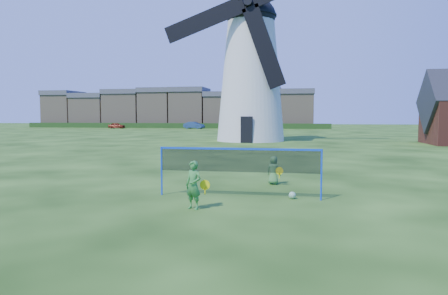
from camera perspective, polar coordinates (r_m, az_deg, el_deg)
ground at (r=13.20m, az=-1.24°, el=-6.66°), size 220.00×220.00×0.00m
windmill at (r=41.33m, az=3.74°, el=10.72°), size 16.02×6.69×20.92m
badminton_net at (r=12.71m, az=2.07°, el=-1.89°), size 5.05×0.05×1.55m
player_girl at (r=11.22m, az=-4.25°, el=-5.23°), size 0.70×0.48×1.32m
player_boy at (r=15.30m, az=6.91°, el=-3.16°), size 0.66×0.48×1.05m
play_ball at (r=12.82m, az=9.46°, el=-6.56°), size 0.22×0.22×0.22m
terraced_houses at (r=88.46m, az=-6.83°, el=5.39°), size 58.15×8.40×8.31m
hedge at (r=82.46m, az=-7.36°, el=3.03°), size 62.00×0.80×1.00m
car_left at (r=82.19m, az=-14.67°, el=2.96°), size 3.26×1.34×1.10m
car_right at (r=78.35m, az=-4.18°, el=3.10°), size 4.22×2.44×1.31m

